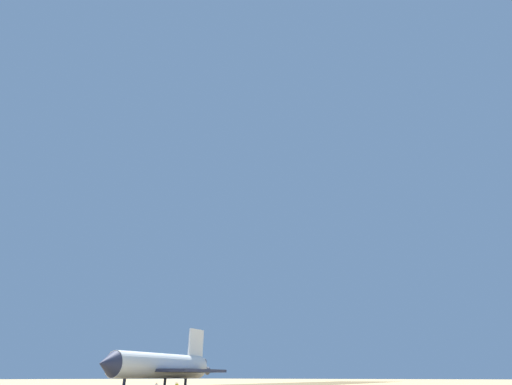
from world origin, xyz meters
TOP-DOWN VIEW (x-y plane):
  - space_shuttle at (-4.68, 3.76)m, footprint 38.73×27.12m

SIDE VIEW (x-z plane):
  - space_shuttle at x=-4.68m, z-range -2.55..13.25m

